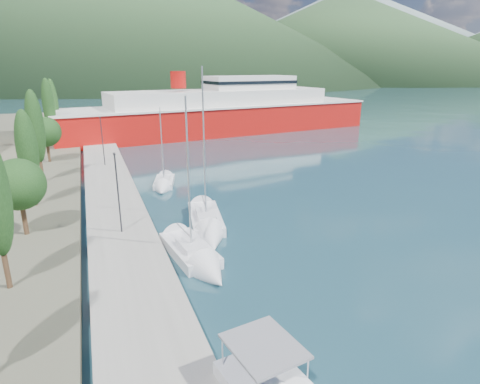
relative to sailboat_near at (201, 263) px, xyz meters
name	(u,v)px	position (x,y,z in m)	size (l,w,h in m)	color
ground	(121,109)	(4.48, 110.36, -0.32)	(1400.00, 1400.00, 0.00)	#1D3F4B
quay	(113,198)	(-4.52, 16.36, 0.08)	(5.00, 88.00, 0.80)	gray
hills_far	(182,21)	(143.07, 609.09, 77.07)	(1480.00, 900.00, 180.00)	slate
hills_near	(201,25)	(102.53, 362.86, 48.86)	(1010.00, 520.00, 115.00)	#2C4A29
tree_row	(35,139)	(-11.29, 22.51, 5.41)	(3.90, 63.94, 10.56)	#47301E
lamp_posts	(118,192)	(-4.52, 5.87, 3.76)	(0.15, 47.99, 6.06)	#2D2D33
sailboat_near	(201,263)	(0.00, 0.00, 0.00)	(3.56, 8.67, 12.10)	silver
sailboat_mid	(209,229)	(2.13, 5.29, 0.01)	(4.20, 9.95, 13.90)	silver
sailboat_far	(163,186)	(0.99, 18.97, -0.05)	(3.70, 6.78, 9.50)	silver
ferry	(222,113)	(19.64, 54.15, 3.53)	(65.00, 21.89, 12.67)	#B3100C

